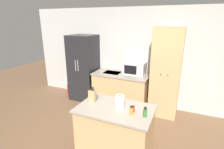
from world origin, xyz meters
The scene contains 12 objects.
wall_back centered at (0.00, 2.33, 1.30)m, with size 7.20×0.06×2.60m.
refrigerator centered at (-1.81, 1.97, 0.94)m, with size 0.74×0.68×1.88m.
back_counter centered at (-0.64, 1.96, 0.46)m, with size 1.48×0.71×0.91m.
pantry_cabinet centered at (0.49, 2.00, 1.07)m, with size 0.66×0.63×2.13m.
kitchen_island centered at (-0.08, 0.22, 0.44)m, with size 1.27×0.80×0.88m.
microwave centered at (-0.30, 2.08, 1.07)m, with size 0.54×0.40×0.32m.
knife_block centered at (-0.55, 0.28, 0.99)m, with size 0.12×0.07×0.31m.
spice_bottle_tall_dark centered at (0.23, 0.12, 0.95)m, with size 0.06×0.06×0.15m.
spice_bottle_short_red centered at (0.23, 0.22, 0.93)m, with size 0.04×0.04×0.10m.
spice_bottle_amber_oil centered at (0.44, 0.14, 0.96)m, with size 0.06×0.06×0.16m.
kettle centered at (-0.01, 0.25, 0.99)m, with size 0.16×0.16×0.24m.
fire_extinguisher centered at (-2.41, 1.98, 0.17)m, with size 0.11×0.11×0.39m.
Camera 1 is at (0.92, -2.18, 2.28)m, focal length 28.00 mm.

